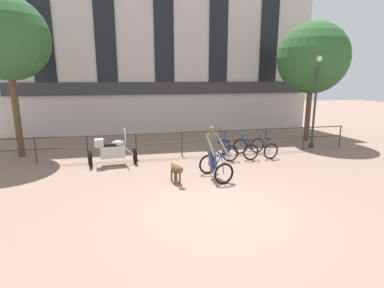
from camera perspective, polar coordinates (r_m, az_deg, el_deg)
name	(u,v)px	position (r m, az deg, el deg)	size (l,w,h in m)	color
ground_plane	(218,208)	(7.81, 4.94, -12.14)	(60.00, 60.00, 0.00)	#8E7060
canal_railing	(182,140)	(12.42, -1.94, 0.83)	(15.05, 0.05, 1.05)	#2D2B28
building_facade	(163,40)	(17.99, -5.48, 19.17)	(18.00, 0.72, 10.63)	beige
cyclist_with_bike	(214,155)	(9.81, 4.18, -2.14)	(0.90, 1.28, 1.70)	black
dog	(176,170)	(9.35, -2.98, -4.94)	(0.35, 0.90, 0.63)	brown
parked_motorcycle	(112,151)	(11.58, -14.94, -1.24)	(1.80, 0.78, 1.35)	black
parked_bicycle_near_lamp	(226,150)	(12.30, 6.59, -1.05)	(0.71, 1.14, 0.86)	black
parked_bicycle_mid_left	(245,149)	(12.58, 10.14, -0.85)	(0.71, 1.14, 0.86)	black
parked_bicycle_mid_right	(264,148)	(12.90, 13.52, -0.66)	(0.79, 1.18, 0.86)	black
street_lamp	(316,97)	(14.86, 22.48, 8.27)	(0.28, 0.28, 4.19)	#2D382D
tree_canalside_left	(7,39)	(14.14, -31.81, 16.64)	(3.20, 3.20, 6.30)	brown
tree_canalside_right	(313,58)	(16.46, 22.01, 14.89)	(3.46, 3.46, 5.88)	brown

